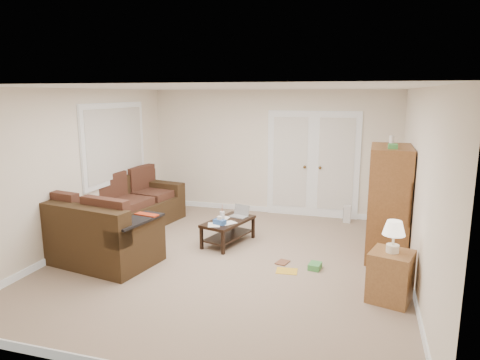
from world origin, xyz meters
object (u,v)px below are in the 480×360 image
(sectional_sofa, at_px, (110,221))
(side_cabinet, at_px, (391,272))
(coffee_table, at_px, (229,230))
(tv_armoire, at_px, (388,202))

(sectional_sofa, distance_m, side_cabinet, 4.42)
(coffee_table, xyz_separation_m, tv_armoire, (2.44, 0.15, 0.63))
(side_cabinet, bearing_deg, tv_armoire, 106.25)
(tv_armoire, distance_m, side_cabinet, 1.58)
(coffee_table, xyz_separation_m, side_cabinet, (2.44, -1.34, 0.14))
(coffee_table, bearing_deg, tv_armoire, 19.61)
(tv_armoire, relative_size, side_cabinet, 1.83)
(side_cabinet, bearing_deg, sectional_sofa, -174.92)
(coffee_table, height_order, tv_armoire, tv_armoire)
(coffee_table, relative_size, tv_armoire, 0.59)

